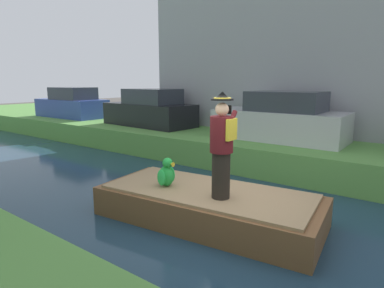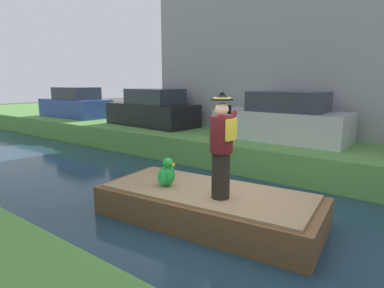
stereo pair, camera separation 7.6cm
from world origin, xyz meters
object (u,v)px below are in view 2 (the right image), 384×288
(person_pirate, at_px, (222,146))
(parked_car_blue, at_px, (75,105))
(boat, at_px, (208,205))
(parrot_plush, at_px, (167,174))
(parked_car_silver, at_px, (282,120))
(parked_car_dark, at_px, (152,110))

(person_pirate, relative_size, parked_car_blue, 0.46)
(boat, bearing_deg, parrot_plush, 110.15)
(boat, distance_m, person_pirate, 1.32)
(parked_car_silver, xyz_separation_m, parked_car_dark, (0.00, 5.58, 0.00))
(person_pirate, bearing_deg, parked_car_silver, 15.38)
(boat, bearing_deg, person_pirate, -116.00)
(parked_car_dark, distance_m, parked_car_blue, 5.46)
(parked_car_dark, bearing_deg, person_pirate, -127.68)
(person_pirate, xyz_separation_m, parked_car_blue, (5.04, 11.98, -0.08))
(boat, bearing_deg, parked_car_silver, 6.18)
(parked_car_dark, xyz_separation_m, parked_car_blue, (0.00, 5.46, 0.00))
(boat, height_order, parked_car_silver, parked_car_silver)
(parked_car_blue, bearing_deg, parked_car_dark, -90.00)
(parked_car_silver, distance_m, parked_car_blue, 11.04)
(parked_car_silver, height_order, parked_car_blue, same)
(person_pirate, height_order, parked_car_silver, person_pirate)
(parrot_plush, height_order, parked_car_silver, parked_car_silver)
(boat, distance_m, parked_car_dark, 7.87)
(parrot_plush, height_order, parked_car_blue, parked_car_blue)
(boat, bearing_deg, parked_car_dark, 51.63)
(parrot_plush, xyz_separation_m, parked_car_blue, (5.12, 10.79, 0.60))
(parked_car_dark, bearing_deg, boat, -128.37)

